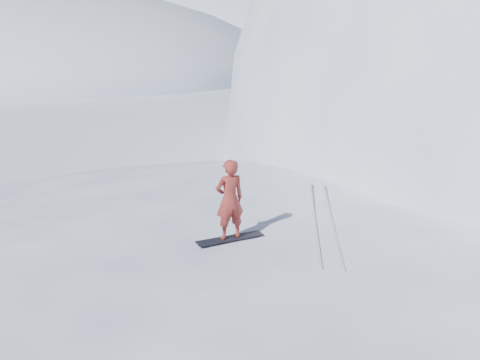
# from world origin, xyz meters

# --- Properties ---
(near_ridge) EXTENTS (36.00, 28.00, 4.80)m
(near_ridge) POSITION_xyz_m (1.00, 3.00, 0.00)
(near_ridge) COLOR white
(near_ridge) RESTS_ON ground
(far_ridge_c) EXTENTS (140.00, 90.00, 36.00)m
(far_ridge_c) POSITION_xyz_m (-40.00, 110.00, 0.00)
(far_ridge_c) COLOR white
(far_ridge_c) RESTS_ON ground
(wind_bumps) EXTENTS (16.00, 14.40, 1.00)m
(wind_bumps) POSITION_xyz_m (-0.56, 2.12, 0.00)
(wind_bumps) COLOR white
(wind_bumps) RESTS_ON ground
(snowboard) EXTENTS (1.42, 1.21, 0.03)m
(snowboard) POSITION_xyz_m (-2.51, 2.68, 2.41)
(snowboard) COLOR black
(snowboard) RESTS_ON near_ridge
(snowboarder) EXTENTS (0.80, 0.76, 1.83)m
(snowboarder) POSITION_xyz_m (-2.51, 2.68, 3.34)
(snowboarder) COLOR maroon
(snowboarder) RESTS_ON snowboard
(board_tracks) EXTENTS (1.39, 5.94, 0.04)m
(board_tracks) POSITION_xyz_m (-0.60, 4.58, 2.42)
(board_tracks) COLOR silver
(board_tracks) RESTS_ON ground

